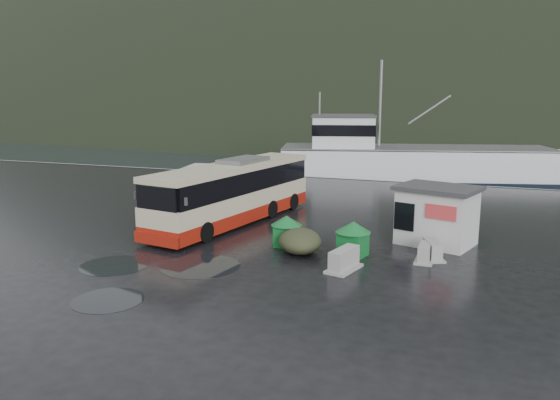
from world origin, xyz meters
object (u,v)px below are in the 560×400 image
(waste_bin_right, at_px, (286,246))
(white_van, at_px, (196,216))
(waste_bin_left, at_px, (353,256))
(jersey_barrier_c, at_px, (424,261))
(jersey_barrier_a, at_px, (432,258))
(ticket_kiosk, at_px, (435,244))
(jersey_barrier_b, at_px, (344,270))
(coach_bus, at_px, (234,222))
(dome_tent, at_px, (300,252))
(fishing_trawler, at_px, (414,170))

(waste_bin_right, bearing_deg, white_van, 149.19)
(waste_bin_left, relative_size, jersey_barrier_c, 1.04)
(waste_bin_right, relative_size, jersey_barrier_a, 0.94)
(waste_bin_left, distance_m, jersey_barrier_a, 3.40)
(white_van, relative_size, waste_bin_left, 4.18)
(ticket_kiosk, bearing_deg, jersey_barrier_b, -103.45)
(coach_bus, distance_m, jersey_barrier_c, 11.14)
(dome_tent, relative_size, ticket_kiosk, 0.75)
(coach_bus, xyz_separation_m, waste_bin_right, (4.25, -3.42, 0.00))
(white_van, height_order, jersey_barrier_c, white_van)
(coach_bus, relative_size, dome_tent, 4.60)
(white_van, bearing_deg, jersey_barrier_b, -42.41)
(jersey_barrier_a, distance_m, fishing_trawler, 27.77)
(waste_bin_right, height_order, dome_tent, waste_bin_right)
(coach_bus, distance_m, jersey_barrier_a, 11.25)
(ticket_kiosk, height_order, fishing_trawler, fishing_trawler)
(white_van, relative_size, dome_tent, 2.42)
(waste_bin_left, height_order, jersey_barrier_b, waste_bin_left)
(coach_bus, relative_size, fishing_trawler, 0.43)
(white_van, xyz_separation_m, jersey_barrier_a, (13.55, -3.89, 0.00))
(waste_bin_left, relative_size, waste_bin_right, 1.07)
(jersey_barrier_a, distance_m, jersey_barrier_c, 0.57)
(white_van, relative_size, jersey_barrier_a, 4.24)
(waste_bin_right, xyz_separation_m, ticket_kiosk, (6.51, 2.69, 0.00))
(ticket_kiosk, relative_size, fishing_trawler, 0.12)
(dome_tent, distance_m, jersey_barrier_b, 3.00)
(dome_tent, xyz_separation_m, ticket_kiosk, (5.61, 3.46, 0.00))
(coach_bus, height_order, jersey_barrier_a, coach_bus)
(dome_tent, height_order, jersey_barrier_c, dome_tent)
(white_van, bearing_deg, waste_bin_right, -40.19)
(fishing_trawler, bearing_deg, jersey_barrier_a, -96.59)
(white_van, relative_size, fishing_trawler, 0.23)
(coach_bus, distance_m, white_van, 2.85)
(waste_bin_right, xyz_separation_m, jersey_barrier_c, (6.28, -0.22, 0.00))
(jersey_barrier_c, bearing_deg, coach_bus, 160.93)
(dome_tent, bearing_deg, jersey_barrier_b, -36.12)
(jersey_barrier_c, bearing_deg, dome_tent, -174.11)
(waste_bin_left, xyz_separation_m, dome_tent, (-2.34, -0.26, 0.00))
(white_van, distance_m, waste_bin_left, 11.27)
(ticket_kiosk, bearing_deg, white_van, -168.41)
(fishing_trawler, bearing_deg, dome_tent, -108.14)
(waste_bin_left, xyz_separation_m, jersey_barrier_b, (0.08, -2.03, 0.00))
(jersey_barrier_a, height_order, fishing_trawler, fishing_trawler)
(jersey_barrier_a, bearing_deg, white_van, 163.97)
(coach_bus, distance_m, fishing_trawler, 25.38)
(waste_bin_right, xyz_separation_m, jersey_barrier_b, (3.33, -2.54, 0.00))
(ticket_kiosk, bearing_deg, jersey_barrier_c, -76.67)
(white_van, xyz_separation_m, jersey_barrier_c, (13.28, -4.39, 0.00))
(ticket_kiosk, bearing_deg, waste_bin_left, -117.66)
(waste_bin_left, distance_m, jersey_barrier_b, 2.03)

